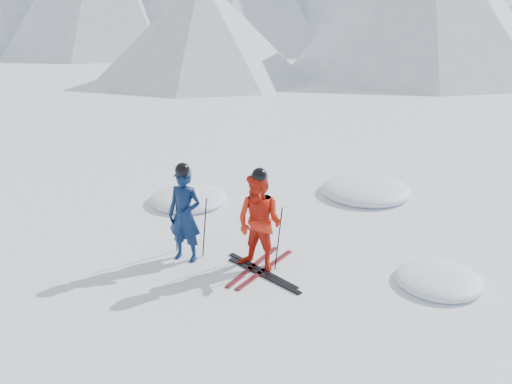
% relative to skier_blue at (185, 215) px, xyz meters
% --- Properties ---
extents(ground, '(160.00, 160.00, 0.00)m').
position_rel_skier_blue_xyz_m(ground, '(2.49, 0.58, -0.87)').
color(ground, white).
rests_on(ground, ground).
extents(skier_blue, '(0.67, 0.48, 1.73)m').
position_rel_skier_blue_xyz_m(skier_blue, '(0.00, 0.00, 0.00)').
color(skier_blue, '#0B1D43').
rests_on(skier_blue, ground).
extents(skier_red, '(0.91, 0.73, 1.76)m').
position_rel_skier_blue_xyz_m(skier_red, '(1.35, 0.28, 0.01)').
color(skier_red, red).
rests_on(skier_red, ground).
extents(pole_blue_left, '(0.12, 0.08, 1.15)m').
position_rel_skier_blue_xyz_m(pole_blue_left, '(-0.30, 0.15, -0.29)').
color(pole_blue_left, black).
rests_on(pole_blue_left, ground).
extents(pole_blue_right, '(0.12, 0.07, 1.15)m').
position_rel_skier_blue_xyz_m(pole_blue_right, '(0.25, 0.25, -0.29)').
color(pole_blue_right, black).
rests_on(pole_blue_right, ground).
extents(pole_red_left, '(0.12, 0.09, 1.17)m').
position_rel_skier_blue_xyz_m(pole_red_left, '(1.05, 0.53, -0.28)').
color(pole_red_left, black).
rests_on(pole_red_left, ground).
extents(pole_red_right, '(0.12, 0.08, 1.17)m').
position_rel_skier_blue_xyz_m(pole_red_right, '(1.65, 0.43, -0.28)').
color(pole_red_right, black).
rests_on(pole_red_right, ground).
extents(ski_worn_left, '(0.17, 1.70, 0.03)m').
position_rel_skier_blue_xyz_m(ski_worn_left, '(1.23, 0.28, -0.85)').
color(ski_worn_left, black).
rests_on(ski_worn_left, ground).
extents(ski_worn_right, '(0.29, 1.70, 0.03)m').
position_rel_skier_blue_xyz_m(ski_worn_right, '(1.47, 0.28, -0.85)').
color(ski_worn_right, black).
rests_on(ski_worn_right, ground).
extents(ski_loose_a, '(1.63, 0.68, 0.03)m').
position_rel_skier_blue_xyz_m(ski_loose_a, '(1.43, 0.22, -0.85)').
color(ski_loose_a, black).
rests_on(ski_loose_a, ground).
extents(ski_loose_b, '(1.64, 0.62, 0.03)m').
position_rel_skier_blue_xyz_m(ski_loose_b, '(1.53, 0.07, -0.85)').
color(ski_loose_b, black).
rests_on(ski_loose_b, ground).
extents(snow_lumps, '(7.46, 5.40, 0.47)m').
position_rel_skier_blue_xyz_m(snow_lumps, '(1.22, 3.49, -0.87)').
color(snow_lumps, white).
rests_on(snow_lumps, ground).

